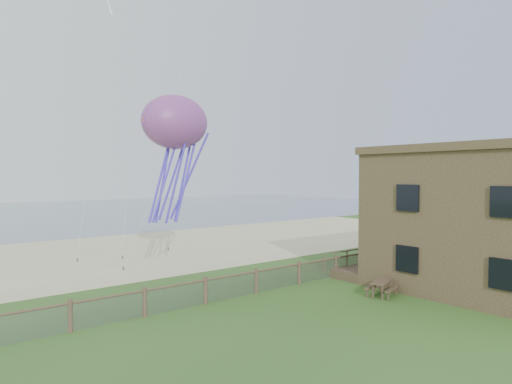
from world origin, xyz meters
The scene contains 7 objects.
ground centered at (0.00, 0.00, 0.00)m, with size 160.00×160.00×0.00m, color #2F4F1B.
sand_beach centered at (0.00, 22.00, 0.00)m, with size 72.00×20.00×0.02m, color #C6B78F.
ocean centered at (0.00, 66.00, 0.00)m, with size 160.00×68.00×0.02m, color slate.
chainlink_fence centered at (0.00, 6.00, 0.55)m, with size 36.20×0.20×1.25m, color #4D392B, non-canonical shape.
motel_deck centered at (13.00, 5.00, 0.25)m, with size 15.00×2.00×0.50m, color brown.
picnic_table centered at (4.45, 1.74, 0.35)m, with size 1.65×1.25×0.70m, color brown, non-canonical shape.
octopus_kite centered at (-0.89, 12.47, 7.01)m, with size 3.84×2.71×7.91m, color #E15823, non-canonical shape.
Camera 1 is at (-14.30, -11.46, 5.86)m, focal length 32.00 mm.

